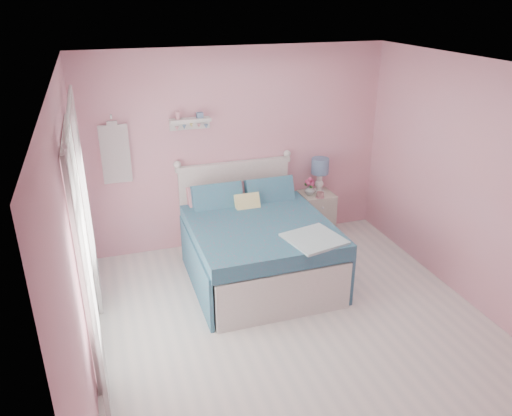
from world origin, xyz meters
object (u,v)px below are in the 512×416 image
table_lamp (320,169)px  vase (310,190)px  teacup (320,195)px  bed (256,245)px  nightstand (316,214)px

table_lamp → vase: size_ratio=3.28×
vase → teacup: 0.17m
table_lamp → teacup: bearing=-110.8°
table_lamp → vase: 0.33m
table_lamp → bed: bearing=-145.1°
nightstand → bed: bearing=-146.1°
bed → nightstand: (1.13, 0.76, -0.08)m
bed → teacup: bed is taller
table_lamp → teacup: size_ratio=4.79×
table_lamp → vase: table_lamp is taller
bed → table_lamp: size_ratio=4.18×
nightstand → teacup: 0.39m
nightstand → table_lamp: table_lamp is taller
bed → teacup: 1.30m
nightstand → teacup: size_ratio=6.39×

